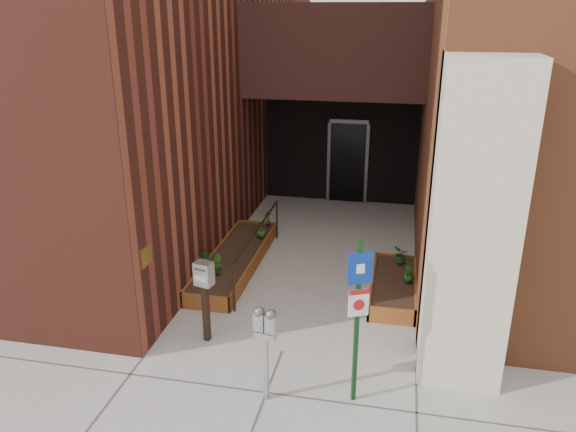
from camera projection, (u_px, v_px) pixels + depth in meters
The scene contains 15 objects.
ground at pixel (282, 351), 8.53m from camera, with size 80.00×80.00×0.00m, color #9E9991.
architecture at pixel (336, 3), 13.14m from camera, with size 20.00×14.60×10.00m.
planter_left at pixel (235, 261), 11.26m from camera, with size 0.90×3.60×0.30m.
planter_right at pixel (393, 287), 10.20m from camera, with size 0.80×2.20×0.30m.
handrail at pixel (258, 235), 10.90m from camera, with size 0.04×3.34×0.90m.
parking_meter at pixel (265, 330), 7.14m from camera, with size 0.32×0.17×1.37m.
sign_post at pixel (358, 306), 6.99m from camera, with size 0.30×0.15×2.32m.
payment_dropbox at pixel (204, 285), 8.49m from camera, with size 0.30×0.25×1.34m.
shrub_left_a at pixel (207, 259), 10.49m from camera, with size 0.35×0.35×0.39m, color #1B6020.
shrub_left_b at pixel (217, 264), 10.32m from camera, with size 0.19×0.19×0.35m, color #235317.
shrub_left_c at pixel (261, 228), 11.94m from camera, with size 0.20×0.20×0.36m, color #29611B.
shrub_left_d at pixel (268, 218), 12.55m from camera, with size 0.18×0.18×0.35m, color #245117.
shrub_right_a at pixel (409, 274), 10.01m from camera, with size 0.17×0.17×0.30m, color #215E1B.
shrub_right_b at pixel (409, 269), 10.10m from camera, with size 0.19×0.19×0.37m, color #255618.
shrub_right_c at pixel (401, 255), 10.72m from camera, with size 0.29×0.29×0.32m, color #215117.
Camera 1 is at (1.57, -7.09, 4.93)m, focal length 35.00 mm.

